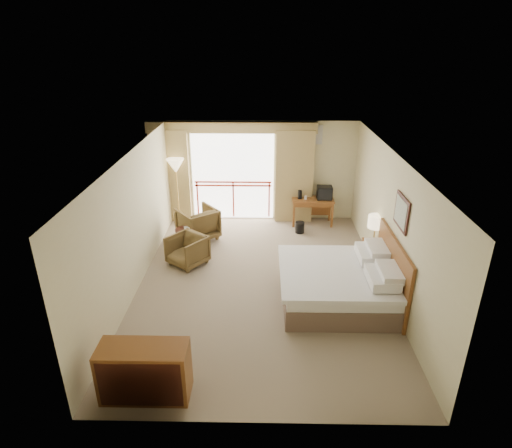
{
  "coord_description": "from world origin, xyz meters",
  "views": [
    {
      "loc": [
        0.03,
        -7.62,
        4.71
      ],
      "look_at": [
        -0.12,
        0.4,
        1.16
      ],
      "focal_mm": 30.0,
      "sensor_mm": 36.0,
      "label": 1
    }
  ],
  "objects_px": {
    "armchair_far": "(199,238)",
    "dresser": "(145,372)",
    "side_table": "(185,235)",
    "bed": "(339,283)",
    "nightstand": "(372,255)",
    "desk": "(312,204)",
    "tv": "(325,193)",
    "wastebasket": "(300,227)",
    "table_lamp": "(376,222)",
    "armchair_near": "(188,264)",
    "floor_lamp": "(176,168)"
  },
  "relations": [
    {
      "from": "nightstand",
      "to": "armchair_near",
      "type": "height_order",
      "value": "nightstand"
    },
    {
      "from": "nightstand",
      "to": "tv",
      "type": "bearing_deg",
      "value": 109.02
    },
    {
      "from": "bed",
      "to": "floor_lamp",
      "type": "distance_m",
      "value": 5.36
    },
    {
      "from": "armchair_far",
      "to": "table_lamp",
      "type": "bearing_deg",
      "value": 123.68
    },
    {
      "from": "side_table",
      "to": "dresser",
      "type": "xyz_separation_m",
      "value": [
        0.24,
        -4.62,
        0.08
      ]
    },
    {
      "from": "table_lamp",
      "to": "wastebasket",
      "type": "relative_size",
      "value": 2.0
    },
    {
      "from": "floor_lamp",
      "to": "armchair_far",
      "type": "bearing_deg",
      "value": -54.98
    },
    {
      "from": "table_lamp",
      "to": "bed",
      "type": "bearing_deg",
      "value": -124.3
    },
    {
      "from": "table_lamp",
      "to": "side_table",
      "type": "xyz_separation_m",
      "value": [
        -4.28,
        0.81,
        -0.73
      ]
    },
    {
      "from": "tv",
      "to": "side_table",
      "type": "height_order",
      "value": "tv"
    },
    {
      "from": "table_lamp",
      "to": "tv",
      "type": "distance_m",
      "value": 2.44
    },
    {
      "from": "armchair_far",
      "to": "dresser",
      "type": "height_order",
      "value": "dresser"
    },
    {
      "from": "wastebasket",
      "to": "dresser",
      "type": "xyz_separation_m",
      "value": [
        -2.59,
        -5.53,
        0.27
      ]
    },
    {
      "from": "desk",
      "to": "dresser",
      "type": "distance_m",
      "value": 6.84
    },
    {
      "from": "nightstand",
      "to": "dresser",
      "type": "bearing_deg",
      "value": -136.43
    },
    {
      "from": "nightstand",
      "to": "floor_lamp",
      "type": "relative_size",
      "value": 0.34
    },
    {
      "from": "floor_lamp",
      "to": "nightstand",
      "type": "bearing_deg",
      "value": -26.43
    },
    {
      "from": "armchair_far",
      "to": "armchair_near",
      "type": "relative_size",
      "value": 1.17
    },
    {
      "from": "armchair_near",
      "to": "floor_lamp",
      "type": "bearing_deg",
      "value": 143.09
    },
    {
      "from": "armchair_near",
      "to": "tv",
      "type": "bearing_deg",
      "value": 73.15
    },
    {
      "from": "armchair_far",
      "to": "armchair_near",
      "type": "height_order",
      "value": "armchair_far"
    },
    {
      "from": "armchair_far",
      "to": "dresser",
      "type": "xyz_separation_m",
      "value": [
        -0.0,
        -5.16,
        0.41
      ]
    },
    {
      "from": "tv",
      "to": "dresser",
      "type": "height_order",
      "value": "tv"
    },
    {
      "from": "nightstand",
      "to": "armchair_near",
      "type": "distance_m",
      "value": 4.09
    },
    {
      "from": "side_table",
      "to": "floor_lamp",
      "type": "xyz_separation_m",
      "value": [
        -0.4,
        1.46,
        1.22
      ]
    },
    {
      "from": "table_lamp",
      "to": "dresser",
      "type": "relative_size",
      "value": 0.47
    },
    {
      "from": "desk",
      "to": "armchair_near",
      "type": "distance_m",
      "value": 3.85
    },
    {
      "from": "side_table",
      "to": "floor_lamp",
      "type": "distance_m",
      "value": 1.95
    },
    {
      "from": "bed",
      "to": "armchair_near",
      "type": "xyz_separation_m",
      "value": [
        -3.15,
        1.38,
        -0.38
      ]
    },
    {
      "from": "wastebasket",
      "to": "side_table",
      "type": "height_order",
      "value": "side_table"
    },
    {
      "from": "bed",
      "to": "armchair_far",
      "type": "height_order",
      "value": "bed"
    },
    {
      "from": "bed",
      "to": "nightstand",
      "type": "distance_m",
      "value": 1.62
    },
    {
      "from": "nightstand",
      "to": "armchair_near",
      "type": "bearing_deg",
      "value": 179.8
    },
    {
      "from": "armchair_far",
      "to": "armchair_near",
      "type": "bearing_deg",
      "value": 50.41
    },
    {
      "from": "armchair_far",
      "to": "dresser",
      "type": "bearing_deg",
      "value": 52.27
    },
    {
      "from": "desk",
      "to": "armchair_far",
      "type": "relative_size",
      "value": 1.25
    },
    {
      "from": "wastebasket",
      "to": "armchair_near",
      "type": "xyz_separation_m",
      "value": [
        -2.63,
        -1.72,
        -0.15
      ]
    },
    {
      "from": "nightstand",
      "to": "armchair_far",
      "type": "relative_size",
      "value": 0.69
    },
    {
      "from": "bed",
      "to": "armchair_far",
      "type": "bearing_deg",
      "value": 138.65
    },
    {
      "from": "desk",
      "to": "armchair_far",
      "type": "height_order",
      "value": "desk"
    },
    {
      "from": "desk",
      "to": "wastebasket",
      "type": "bearing_deg",
      "value": -117.07
    },
    {
      "from": "desk",
      "to": "dresser",
      "type": "relative_size",
      "value": 0.89
    },
    {
      "from": "tv",
      "to": "wastebasket",
      "type": "xyz_separation_m",
      "value": [
        -0.67,
        -0.58,
        -0.75
      ]
    },
    {
      "from": "armchair_far",
      "to": "floor_lamp",
      "type": "relative_size",
      "value": 0.49
    },
    {
      "from": "tv",
      "to": "side_table",
      "type": "relative_size",
      "value": 0.81
    },
    {
      "from": "nightstand",
      "to": "desk",
      "type": "height_order",
      "value": "desk"
    },
    {
      "from": "wastebasket",
      "to": "floor_lamp",
      "type": "bearing_deg",
      "value": 170.4
    },
    {
      "from": "desk",
      "to": "armchair_far",
      "type": "bearing_deg",
      "value": -158.26
    },
    {
      "from": "armchair_near",
      "to": "side_table",
      "type": "bearing_deg",
      "value": 142.12
    },
    {
      "from": "wastebasket",
      "to": "armchair_far",
      "type": "xyz_separation_m",
      "value": [
        -2.59,
        -0.37,
        -0.15
      ]
    }
  ]
}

